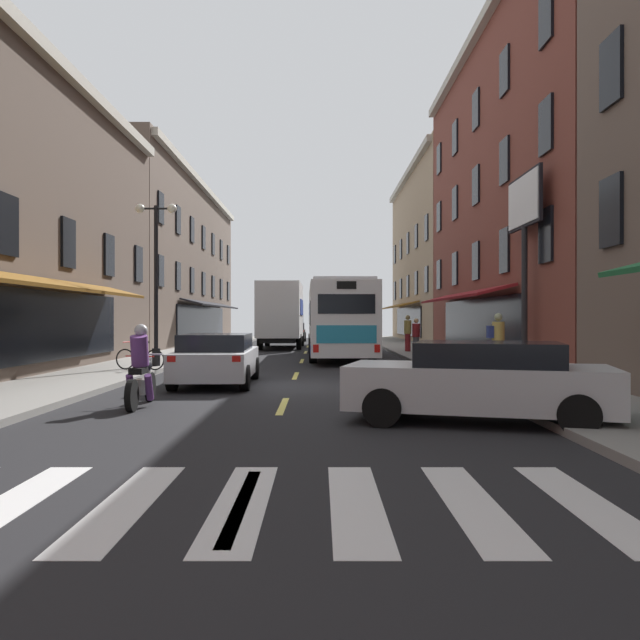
# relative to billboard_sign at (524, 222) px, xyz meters

# --- Properties ---
(ground_plane) EXTENTS (34.80, 80.00, 0.10)m
(ground_plane) POSITION_rel_billboard_sign_xyz_m (-7.05, -2.94, -4.79)
(ground_plane) COLOR black
(lane_centre_dashes) EXTENTS (0.14, 73.90, 0.01)m
(lane_centre_dashes) POSITION_rel_billboard_sign_xyz_m (-7.05, -3.19, -4.74)
(lane_centre_dashes) COLOR #DBCC4C
(lane_centre_dashes) RESTS_ON ground
(crosswalk_near) EXTENTS (7.10, 2.80, 0.01)m
(crosswalk_near) POSITION_rel_billboard_sign_xyz_m (-7.05, -12.94, -4.74)
(crosswalk_near) COLOR silver
(crosswalk_near) RESTS_ON ground
(sidewalk_left) EXTENTS (3.00, 80.00, 0.14)m
(sidewalk_left) POSITION_rel_billboard_sign_xyz_m (-12.95, -2.94, -4.67)
(sidewalk_left) COLOR gray
(sidewalk_left) RESTS_ON ground
(sidewalk_right) EXTENTS (3.00, 80.00, 0.14)m
(sidewalk_right) POSITION_rel_billboard_sign_xyz_m (-1.15, -2.94, -4.67)
(sidewalk_right) COLOR gray
(sidewalk_right) RESTS_ON ground
(billboard_sign) EXTENTS (0.40, 2.84, 6.08)m
(billboard_sign) POSITION_rel_billboard_sign_xyz_m (0.00, 0.00, 0.00)
(billboard_sign) COLOR black
(billboard_sign) RESTS_ON sidewalk_right
(transit_bus) EXTENTS (2.83, 11.28, 3.32)m
(transit_bus) POSITION_rel_billboard_sign_xyz_m (-5.48, 8.61, -3.00)
(transit_bus) COLOR white
(transit_bus) RESTS_ON ground
(box_truck) EXTENTS (2.52, 7.76, 3.80)m
(box_truck) POSITION_rel_billboard_sign_xyz_m (-8.57, 17.47, -2.77)
(box_truck) COLOR black
(box_truck) RESTS_ON ground
(sedan_near) EXTENTS (2.07, 4.32, 1.36)m
(sedan_near) POSITION_rel_billboard_sign_xyz_m (-9.05, -2.48, -4.04)
(sedan_near) COLOR silver
(sedan_near) RESTS_ON ground
(sedan_mid) EXTENTS (2.02, 4.67, 1.41)m
(sedan_mid) POSITION_rel_billboard_sign_xyz_m (-8.37, 29.42, -4.02)
(sedan_mid) COLOR #515154
(sedan_mid) RESTS_ON ground
(sedan_far) EXTENTS (4.70, 2.90, 1.37)m
(sedan_far) POSITION_rel_billboard_sign_xyz_m (-3.58, -8.41, -4.03)
(sedan_far) COLOR silver
(sedan_far) RESTS_ON ground
(motorcycle_rider) EXTENTS (0.62, 2.07, 1.66)m
(motorcycle_rider) POSITION_rel_billboard_sign_xyz_m (-9.89, -6.54, -4.03)
(motorcycle_rider) COLOR black
(motorcycle_rider) RESTS_ON ground
(bicycle_near) EXTENTS (1.67, 0.58, 0.91)m
(bicycle_near) POSITION_rel_billboard_sign_xyz_m (-12.01, 0.58, -4.24)
(bicycle_near) COLOR black
(bicycle_near) RESTS_ON sidewalk_left
(pedestrian_near) EXTENTS (0.50, 0.36, 1.79)m
(pedestrian_near) POSITION_rel_billboard_sign_xyz_m (-1.02, -0.66, -3.65)
(pedestrian_near) COLOR maroon
(pedestrian_near) RESTS_ON sidewalk_right
(pedestrian_mid) EXTENTS (0.36, 0.36, 1.63)m
(pedestrian_mid) POSITION_rel_billboard_sign_xyz_m (-1.93, 8.91, -3.77)
(pedestrian_mid) COLOR #4C4C51
(pedestrian_mid) RESTS_ON sidewalk_right
(pedestrian_far) EXTENTS (0.36, 0.36, 1.79)m
(pedestrian_far) POSITION_rel_billboard_sign_xyz_m (-1.94, 11.49, -3.67)
(pedestrian_far) COLOR maroon
(pedestrian_far) RESTS_ON sidewalk_right
(street_lamp_twin) EXTENTS (1.42, 0.32, 5.57)m
(street_lamp_twin) POSITION_rel_billboard_sign_xyz_m (-11.94, 2.21, -1.52)
(street_lamp_twin) COLOR black
(street_lamp_twin) RESTS_ON sidewalk_left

